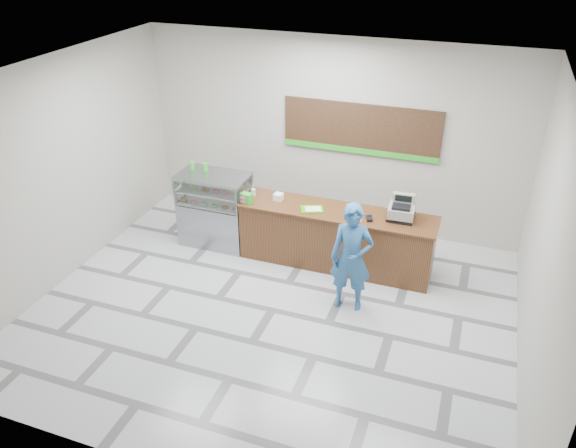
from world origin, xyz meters
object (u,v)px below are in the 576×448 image
(sales_counter, at_px, (336,238))
(display_case, at_px, (215,209))
(customer, at_px, (351,258))
(serving_tray, at_px, (312,209))
(cash_register, at_px, (402,210))

(sales_counter, distance_m, display_case, 2.23)
(sales_counter, height_order, customer, customer)
(sales_counter, relative_size, serving_tray, 7.60)
(display_case, distance_m, cash_register, 3.28)
(sales_counter, height_order, cash_register, cash_register)
(display_case, xyz_separation_m, cash_register, (3.24, 0.10, 0.50))
(cash_register, distance_m, serving_tray, 1.43)
(sales_counter, bearing_deg, cash_register, 5.51)
(sales_counter, xyz_separation_m, display_case, (-2.22, -0.00, 0.16))
(cash_register, distance_m, customer, 1.28)
(customer, bearing_deg, cash_register, 59.87)
(serving_tray, bearing_deg, customer, -67.62)
(display_case, bearing_deg, cash_register, 1.74)
(sales_counter, relative_size, display_case, 2.45)
(cash_register, xyz_separation_m, serving_tray, (-1.41, -0.20, -0.13))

